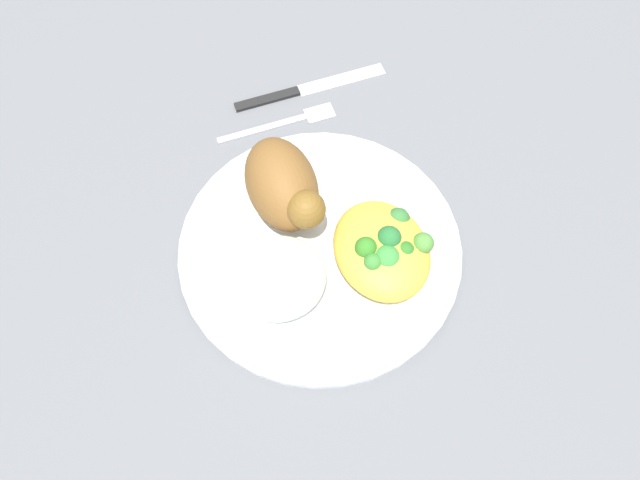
# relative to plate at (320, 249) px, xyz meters

# --- Properties ---
(ground_plane) EXTENTS (2.00, 2.00, 0.00)m
(ground_plane) POSITION_rel_plate_xyz_m (0.00, 0.00, -0.01)
(ground_plane) COLOR #5D5F63
(plate) EXTENTS (0.29, 0.29, 0.02)m
(plate) POSITION_rel_plate_xyz_m (0.00, 0.00, 0.00)
(plate) COLOR white
(plate) RESTS_ON ground_plane
(roasted_chicken) EXTENTS (0.12, 0.07, 0.08)m
(roasted_chicken) POSITION_rel_plate_xyz_m (-0.06, -0.02, 0.05)
(roasted_chicken) COLOR brown
(roasted_chicken) RESTS_ON plate
(rice_pile) EXTENTS (0.09, 0.09, 0.05)m
(rice_pile) POSITION_rel_plate_xyz_m (0.03, -0.05, 0.03)
(rice_pile) COLOR silver
(rice_pile) RESTS_ON plate
(mac_cheese_with_broccoli) EXTENTS (0.11, 0.09, 0.05)m
(mac_cheese_with_broccoli) POSITION_rel_plate_xyz_m (0.04, 0.05, 0.03)
(mac_cheese_with_broccoli) COLOR gold
(mac_cheese_with_broccoli) RESTS_ON plate
(fork) EXTENTS (0.02, 0.14, 0.01)m
(fork) POSITION_rel_plate_xyz_m (-0.17, 0.02, -0.01)
(fork) COLOR #B2B2B7
(fork) RESTS_ON ground_plane
(knife) EXTENTS (0.02, 0.19, 0.01)m
(knife) POSITION_rel_plate_xyz_m (-0.21, 0.05, -0.01)
(knife) COLOR black
(knife) RESTS_ON ground_plane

